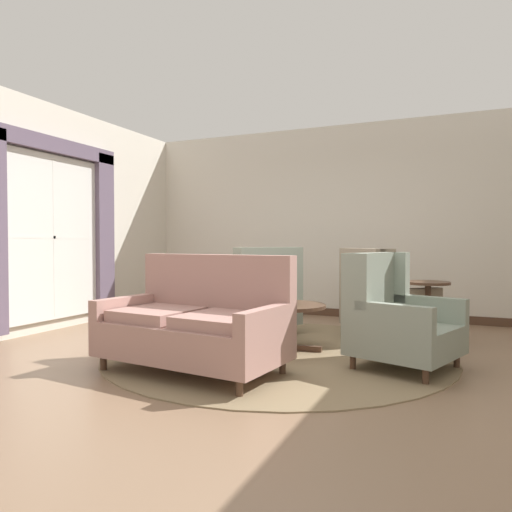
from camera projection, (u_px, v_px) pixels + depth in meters
The scene contains 13 objects.
ground at pixel (267, 359), 4.71m from camera, with size 9.06×9.06×0.00m, color #896B51.
wall_back at pixel (339, 221), 7.45m from camera, with size 6.63×0.08×3.00m, color silver.
wall_left at pixel (81, 219), 6.78m from camera, with size 0.08×4.23×3.00m, color silver.
baseboard_back at pixel (337, 313), 7.43m from camera, with size 6.47×0.03×0.12m, color #4C3323.
area_rug at pixel (277, 352), 4.98m from camera, with size 3.59×3.59×0.01m, color #847051.
window_with_curtains at pixel (55, 225), 6.21m from camera, with size 0.12×2.17×2.44m.
coffee_table at pixel (289, 314), 5.06m from camera, with size 0.79×0.79×0.50m.
porcelain_vase at pixel (285, 290), 5.05m from camera, with size 0.19×0.19×0.35m.
settee at pixel (196, 325), 4.24m from camera, with size 1.74×1.06×1.04m.
armchair_far_left at pixel (396, 320), 4.38m from camera, with size 1.07×1.08×1.06m.
armchair_foreground_right at pixel (382, 302), 5.69m from camera, with size 1.23×1.22×1.09m.
armchair_near_sideboard at pixel (261, 298), 6.01m from camera, with size 1.19×1.19×1.10m.
side_table at pixel (428, 307), 5.39m from camera, with size 0.49×0.49×0.72m.
Camera 1 is at (1.75, -4.34, 1.15)m, focal length 33.20 mm.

